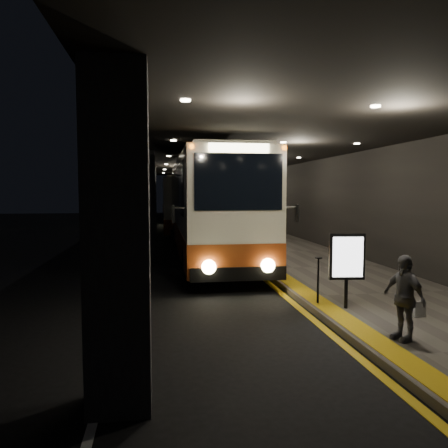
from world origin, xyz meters
TOP-DOWN VIEW (x-y plane):
  - ground at (0.00, 0.00)m, footprint 90.00×90.00m
  - lane_line_white at (-1.80, 5.00)m, footprint 0.12×50.00m
  - kerb_stripe_yellow at (2.35, 5.00)m, footprint 0.18×50.00m
  - sidewalk at (4.75, 5.00)m, footprint 4.50×50.00m
  - tactile_strip at (2.85, 5.00)m, footprint 0.50×50.00m
  - terminal_wall at (7.00, 5.00)m, footprint 0.10×50.00m
  - support_columns at (-1.50, 4.00)m, footprint 0.80×24.80m
  - canopy at (2.50, 5.00)m, footprint 9.00×50.00m
  - coach_main at (1.13, 4.19)m, footprint 2.77×13.15m
  - coach_second at (0.84, 16.15)m, footprint 3.10×11.65m
  - coach_third at (1.04, 31.17)m, footprint 3.04×12.95m
  - passenger_boarding at (3.03, 1.35)m, footprint 0.49×0.65m
  - passenger_waiting_grey at (3.33, -6.57)m, footprint 0.68×0.99m
  - bag_polka at (4.47, -5.29)m, footprint 0.29×0.15m
  - info_sign at (3.22, -4.42)m, footprint 0.81×0.20m
  - stanchion_post at (2.75, -3.89)m, footprint 0.05×0.05m

SIDE VIEW (x-z plane):
  - ground at x=0.00m, z-range 0.00..0.00m
  - lane_line_white at x=-1.80m, z-range 0.00..0.01m
  - kerb_stripe_yellow at x=2.35m, z-range 0.00..0.01m
  - sidewalk at x=4.75m, z-range 0.00..0.15m
  - tactile_strip at x=2.85m, z-range 0.15..0.16m
  - bag_polka at x=4.47m, z-range 0.15..0.48m
  - stanchion_post at x=2.75m, z-range 0.15..1.25m
  - passenger_waiting_grey at x=3.33m, z-range 0.15..1.69m
  - passenger_boarding at x=3.03m, z-range 0.15..1.74m
  - info_sign at x=3.22m, z-range 0.45..2.16m
  - coach_second at x=0.84m, z-range -0.07..3.55m
  - coach_third at x=1.04m, z-range -0.08..3.97m
  - coach_main at x=1.13m, z-range -0.08..4.00m
  - support_columns at x=-1.50m, z-range 0.00..4.40m
  - terminal_wall at x=7.00m, z-range 0.00..6.00m
  - canopy at x=2.50m, z-range 4.40..4.80m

